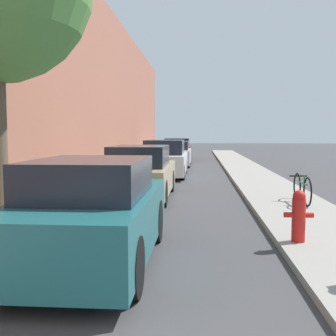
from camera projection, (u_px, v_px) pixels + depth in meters
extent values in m
plane|color=#3D3D3F|center=(183.00, 180.00, 16.17)|extent=(120.00, 120.00, 0.00)
cube|color=gray|center=(110.00, 178.00, 16.39)|extent=(2.00, 52.00, 0.12)
cube|color=gray|center=(258.00, 180.00, 15.95)|extent=(2.00, 52.00, 0.12)
cube|color=#9E604C|center=(74.00, 76.00, 16.15)|extent=(0.70, 52.00, 8.13)
cylinder|color=black|center=(71.00, 220.00, 7.16)|extent=(0.22, 0.71, 0.71)
cylinder|color=black|center=(155.00, 221.00, 7.05)|extent=(0.22, 0.71, 0.71)
cylinder|color=black|center=(4.00, 264.00, 4.74)|extent=(0.22, 0.71, 0.71)
cylinder|color=black|center=(131.00, 267.00, 4.63)|extent=(0.22, 0.71, 0.71)
cube|color=#1E6066|center=(94.00, 222.00, 5.87)|extent=(1.66, 3.94, 0.80)
cube|color=black|center=(90.00, 177.00, 5.66)|extent=(1.46, 2.05, 0.50)
cylinder|color=black|center=(124.00, 181.00, 13.20)|extent=(0.22, 0.67, 0.67)
cylinder|color=black|center=(170.00, 181.00, 13.09)|extent=(0.22, 0.67, 0.67)
cylinder|color=black|center=(104.00, 193.00, 10.47)|extent=(0.22, 0.67, 0.67)
cylinder|color=black|center=(162.00, 194.00, 10.36)|extent=(0.22, 0.67, 0.67)
cube|color=tan|center=(141.00, 178.00, 11.76)|extent=(1.68, 4.43, 0.75)
cube|color=black|center=(140.00, 156.00, 11.53)|extent=(1.48, 2.30, 0.56)
cylinder|color=black|center=(151.00, 166.00, 19.24)|extent=(0.22, 0.61, 0.61)
cylinder|color=black|center=(185.00, 167.00, 19.13)|extent=(0.22, 0.61, 0.61)
cylinder|color=black|center=(143.00, 172.00, 16.42)|extent=(0.22, 0.61, 0.61)
cylinder|color=black|center=(182.00, 172.00, 16.31)|extent=(0.22, 0.61, 0.61)
cube|color=silver|center=(165.00, 163.00, 17.75)|extent=(1.77, 4.58, 0.80)
cube|color=black|center=(165.00, 147.00, 17.51)|extent=(1.55, 2.38, 0.59)
cylinder|color=black|center=(162.00, 159.00, 24.54)|extent=(0.22, 0.61, 0.61)
cylinder|color=black|center=(189.00, 159.00, 24.42)|extent=(0.22, 0.61, 0.61)
cylinder|color=black|center=(157.00, 162.00, 22.01)|extent=(0.22, 0.61, 0.61)
cylinder|color=black|center=(188.00, 162.00, 21.89)|extent=(0.22, 0.61, 0.61)
cube|color=silver|center=(174.00, 156.00, 23.19)|extent=(1.84, 4.10, 0.77)
cube|color=black|center=(174.00, 145.00, 22.98)|extent=(1.62, 2.13, 0.46)
cylinder|color=black|center=(167.00, 154.00, 30.19)|extent=(0.22, 0.70, 0.70)
cylinder|color=black|center=(190.00, 154.00, 30.07)|extent=(0.22, 0.70, 0.70)
cylinder|color=black|center=(164.00, 156.00, 27.40)|extent=(0.22, 0.70, 0.70)
cylinder|color=black|center=(189.00, 156.00, 27.28)|extent=(0.22, 0.70, 0.70)
cube|color=maroon|center=(177.00, 151.00, 28.72)|extent=(1.83, 4.52, 0.76)
cube|color=black|center=(177.00, 142.00, 28.48)|extent=(1.61, 2.35, 0.53)
cylinder|color=red|center=(299.00, 220.00, 6.59)|extent=(0.21, 0.21, 0.69)
sphere|color=red|center=(299.00, 196.00, 6.56)|extent=(0.20, 0.20, 0.20)
cylinder|color=red|center=(288.00, 215.00, 6.59)|extent=(0.14, 0.08, 0.08)
cylinder|color=red|center=(309.00, 215.00, 6.57)|extent=(0.14, 0.08, 0.08)
torus|color=black|center=(297.00, 186.00, 10.74)|extent=(0.05, 0.70, 0.70)
torus|color=black|center=(308.00, 192.00, 9.73)|extent=(0.05, 0.70, 0.70)
cube|color=#2D7547|center=(302.00, 183.00, 10.22)|extent=(0.04, 0.85, 0.04)
cylinder|color=#2D7547|center=(304.00, 180.00, 10.03)|extent=(0.04, 0.04, 0.19)
cube|color=black|center=(298.00, 176.00, 10.63)|extent=(0.44, 0.04, 0.04)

